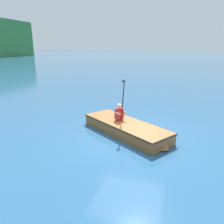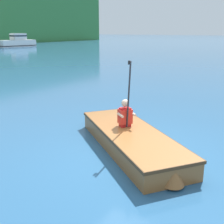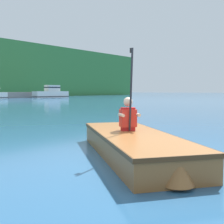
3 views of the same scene
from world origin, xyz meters
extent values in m
plane|color=#28567F|center=(0.00, 0.00, 0.00)|extent=(300.00, 300.00, 0.00)
cube|color=white|center=(24.88, 35.24, 0.52)|extent=(5.95, 2.61, 1.04)
cube|color=black|center=(24.88, 35.24, 0.18)|extent=(6.00, 2.65, 0.10)
cube|color=silver|center=(25.16, 35.21, 1.55)|extent=(2.32, 1.78, 1.01)
cube|color=#19232D|center=(25.16, 35.21, 1.67)|extent=(2.35, 1.80, 0.20)
cube|color=#935B2D|center=(0.31, 0.22, 0.20)|extent=(2.94, 3.48, 0.40)
cube|color=#513219|center=(0.31, 0.22, 0.37)|extent=(2.99, 3.54, 0.06)
cube|color=#513219|center=(0.31, 0.22, 0.36)|extent=(2.49, 2.97, 0.02)
cone|color=#935B2D|center=(-0.66, -1.13, 0.22)|extent=(0.55, 0.55, 0.36)
cube|color=#935B2D|center=(0.46, 0.43, 0.35)|extent=(0.97, 0.75, 0.03)
cube|color=red|center=(0.51, 0.50, 0.62)|extent=(0.29, 0.27, 0.43)
cube|color=red|center=(0.51, 0.50, 0.64)|extent=(0.36, 0.34, 0.33)
sphere|color=beige|center=(0.51, 0.50, 0.94)|extent=(0.17, 0.17, 0.17)
cylinder|color=beige|center=(0.34, 0.52, 0.70)|extent=(0.20, 0.24, 0.06)
cylinder|color=beige|center=(0.58, 0.34, 0.70)|extent=(0.20, 0.24, 0.06)
cylinder|color=#232328|center=(0.41, 0.36, 1.16)|extent=(0.13, 0.17, 1.47)
cylinder|color=black|center=(0.41, 0.36, 1.85)|extent=(0.05, 0.05, 0.08)
camera|label=1|loc=(-6.83, -1.28, 2.99)|focal=35.00mm
camera|label=2|loc=(-4.65, -2.60, 2.49)|focal=45.00mm
camera|label=3|loc=(-3.61, -2.66, 1.14)|focal=45.00mm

